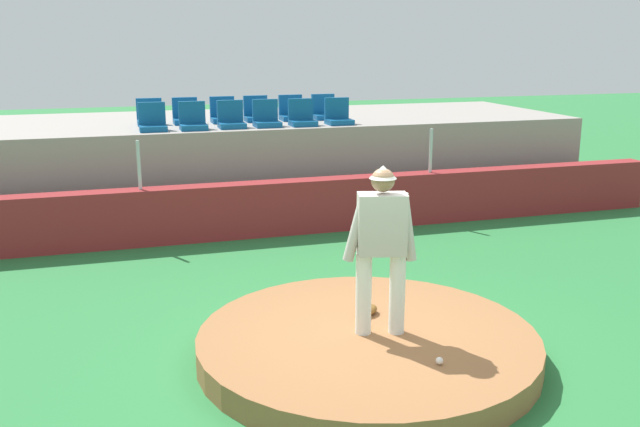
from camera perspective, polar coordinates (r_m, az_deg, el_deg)
name	(u,v)px	position (r m, az deg, el deg)	size (l,w,h in m)	color
ground_plane	(367,357)	(7.83, 3.83, -11.47)	(60.00, 60.00, 0.00)	#2B773B
pitchers_mound	(367,345)	(7.77, 3.85, -10.55)	(3.68, 3.68, 0.28)	#97633B
pitcher	(382,238)	(7.37, 5.00, -1.99)	(0.79, 0.38, 1.83)	white
baseball	(439,361)	(7.09, 9.63, -11.67)	(0.07, 0.07, 0.07)	white
fielding_glove	(367,310)	(8.17, 3.81, -7.79)	(0.30, 0.20, 0.11)	brown
brick_barrier	(265,209)	(12.30, -4.44, 0.40)	(15.49, 0.40, 0.94)	maroon
fence_post_left	(139,165)	(11.86, -14.43, 3.81)	(0.06, 0.06, 0.81)	silver
fence_post_right	(431,151)	(13.13, 8.95, 5.04)	(0.06, 0.06, 0.81)	silver
bleacher_platform	(236,160)	(14.95, -6.82, 4.34)	(13.85, 4.10, 1.74)	gray
stadium_chair_0	(153,122)	(13.11, -13.39, 7.22)	(0.48, 0.44, 0.50)	#0F538C
stadium_chair_1	(193,121)	(13.13, -10.24, 7.39)	(0.48, 0.44, 0.50)	#0F538C
stadium_chair_2	(231,119)	(13.28, -7.20, 7.57)	(0.48, 0.44, 0.50)	#0F538C
stadium_chair_3	(266,118)	(13.40, -4.36, 7.70)	(0.48, 0.44, 0.50)	#0F538C
stadium_chair_4	(302,117)	(13.52, -1.47, 7.79)	(0.48, 0.44, 0.50)	#0F538C
stadium_chair_5	(338,116)	(13.74, 1.48, 7.89)	(0.48, 0.44, 0.50)	#0F538C
stadium_chair_6	(150,117)	(14.00, -13.59, 7.62)	(0.48, 0.44, 0.50)	#0F538C
stadium_chair_7	(186,116)	(14.04, -10.81, 7.78)	(0.48, 0.44, 0.50)	#0F538C
stadium_chair_8	(223,114)	(14.15, -7.84, 7.95)	(0.48, 0.44, 0.50)	#0F538C
stadium_chair_9	(257,113)	(14.29, -5.16, 8.08)	(0.48, 0.44, 0.50)	#0F538C
stadium_chair_10	(292,112)	(14.44, -2.31, 8.19)	(0.48, 0.44, 0.50)	#0F538C
stadium_chair_11	(324,111)	(14.61, 0.34, 8.27)	(0.48, 0.44, 0.50)	#0F538C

